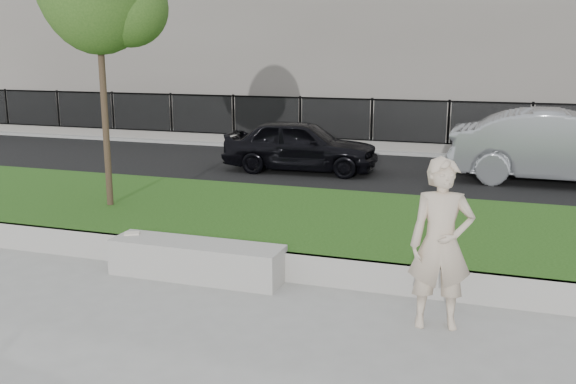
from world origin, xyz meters
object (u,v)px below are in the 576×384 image
(book, at_px, (132,233))
(car_dark, at_px, (301,145))
(car_silver, at_px, (565,147))
(man, at_px, (441,244))
(stone_bench, at_px, (196,260))

(book, relative_size, car_dark, 0.05)
(book, xyz_separation_m, car_dark, (0.13, 7.49, 0.19))
(book, height_order, car_silver, car_silver)
(man, distance_m, book, 4.34)
(man, height_order, book, man)
(book, bearing_deg, man, -35.71)
(man, relative_size, car_dark, 0.50)
(stone_bench, height_order, book, book)
(stone_bench, relative_size, man, 1.26)
(stone_bench, height_order, man, man)
(man, distance_m, car_silver, 8.80)
(stone_bench, xyz_separation_m, car_silver, (5.14, 8.04, 0.62))
(man, bearing_deg, stone_bench, 158.51)
(stone_bench, distance_m, car_dark, 7.63)
(book, distance_m, car_silver, 10.09)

